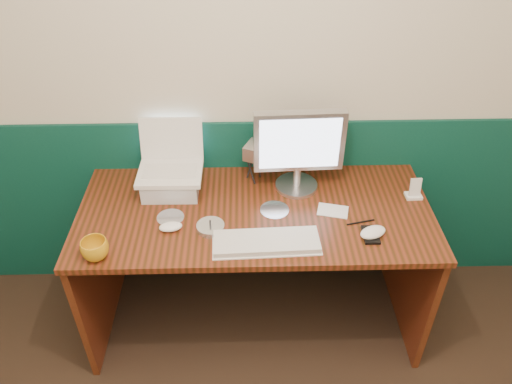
{
  "coord_description": "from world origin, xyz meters",
  "views": [
    {
      "loc": [
        0.03,
        -0.36,
        2.18
      ],
      "look_at": [
        0.07,
        1.23,
        0.97
      ],
      "focal_mm": 35.0,
      "sensor_mm": 36.0,
      "label": 1
    }
  ],
  "objects_px": {
    "desk": "(255,269)",
    "camcorder": "(254,164)",
    "laptop": "(168,153)",
    "mug": "(95,249)",
    "keyboard": "(266,243)",
    "monitor": "(298,151)"
  },
  "relations": [
    {
      "from": "desk",
      "to": "camcorder",
      "type": "relative_size",
      "value": 8.87
    },
    {
      "from": "desk",
      "to": "laptop",
      "type": "bearing_deg",
      "value": 157.54
    },
    {
      "from": "mug",
      "to": "keyboard",
      "type": "bearing_deg",
      "value": 4.48
    },
    {
      "from": "monitor",
      "to": "camcorder",
      "type": "height_order",
      "value": "monitor"
    },
    {
      "from": "monitor",
      "to": "keyboard",
      "type": "bearing_deg",
      "value": -114.1
    },
    {
      "from": "camcorder",
      "to": "keyboard",
      "type": "bearing_deg",
      "value": -61.01
    },
    {
      "from": "monitor",
      "to": "laptop",
      "type": "bearing_deg",
      "value": 178.95
    },
    {
      "from": "camcorder",
      "to": "desk",
      "type": "bearing_deg",
      "value": -66.08
    },
    {
      "from": "mug",
      "to": "laptop",
      "type": "bearing_deg",
      "value": 59.9
    },
    {
      "from": "keyboard",
      "to": "monitor",
      "type": "bearing_deg",
      "value": 65.9
    },
    {
      "from": "laptop",
      "to": "monitor",
      "type": "relative_size",
      "value": 0.72
    },
    {
      "from": "desk",
      "to": "keyboard",
      "type": "bearing_deg",
      "value": -79.65
    },
    {
      "from": "keyboard",
      "to": "laptop",
      "type": "bearing_deg",
      "value": 135.82
    },
    {
      "from": "keyboard",
      "to": "mug",
      "type": "height_order",
      "value": "mug"
    },
    {
      "from": "monitor",
      "to": "mug",
      "type": "relative_size",
      "value": 3.69
    },
    {
      "from": "keyboard",
      "to": "camcorder",
      "type": "bearing_deg",
      "value": 92.73
    },
    {
      "from": "monitor",
      "to": "camcorder",
      "type": "xyz_separation_m",
      "value": [
        -0.2,
        0.07,
        -0.11
      ]
    },
    {
      "from": "monitor",
      "to": "camcorder",
      "type": "bearing_deg",
      "value": 159.44
    },
    {
      "from": "laptop",
      "to": "keyboard",
      "type": "bearing_deg",
      "value": -41.36
    },
    {
      "from": "laptop",
      "to": "camcorder",
      "type": "height_order",
      "value": "laptop"
    },
    {
      "from": "desk",
      "to": "monitor",
      "type": "relative_size",
      "value": 3.92
    },
    {
      "from": "monitor",
      "to": "mug",
      "type": "xyz_separation_m",
      "value": [
        -0.85,
        -0.45,
        -0.16
      ]
    }
  ]
}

